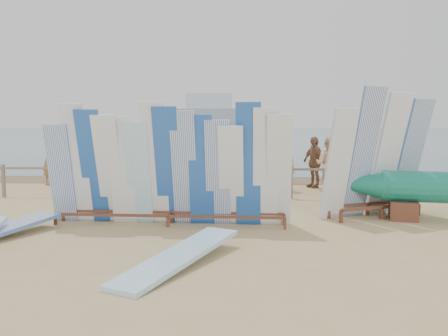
{
  "coord_description": "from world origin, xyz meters",
  "views": [
    {
      "loc": [
        2.76,
        -9.83,
        2.03
      ],
      "look_at": [
        2.24,
        1.48,
        0.97
      ],
      "focal_mm": 38.0,
      "sensor_mm": 36.0,
      "label": 1
    }
  ],
  "objects_px": {
    "beachgoer_9": "(348,162)",
    "beachgoer_1": "(50,158)",
    "beachgoer_3": "(78,159)",
    "beach_chair_right": "(233,186)",
    "beachgoer_5": "(157,162)",
    "beachgoer_8": "(329,164)",
    "beachgoer_6": "(282,163)",
    "beach_chair_left": "(148,185)",
    "side_surfboard_rack": "(377,159)",
    "main_surfboard_rack": "(169,170)",
    "beachgoer_10": "(314,162)",
    "stroller": "(224,178)",
    "vendor_table": "(220,198)",
    "beachgoer_2": "(78,159)",
    "flat_board_b": "(179,266)"
  },
  "relations": [
    {
      "from": "beachgoer_9",
      "to": "beachgoer_1",
      "type": "height_order",
      "value": "beachgoer_1"
    },
    {
      "from": "beachgoer_3",
      "to": "beach_chair_right",
      "type": "bearing_deg",
      "value": 124.69
    },
    {
      "from": "beachgoer_9",
      "to": "beachgoer_5",
      "type": "height_order",
      "value": "beachgoer_9"
    },
    {
      "from": "beachgoer_8",
      "to": "beachgoer_6",
      "type": "distance_m",
      "value": 1.39
    },
    {
      "from": "beach_chair_left",
      "to": "beachgoer_9",
      "type": "bearing_deg",
      "value": 11.32
    },
    {
      "from": "side_surfboard_rack",
      "to": "beachgoer_3",
      "type": "xyz_separation_m",
      "value": [
        -8.18,
        4.52,
        -0.38
      ]
    },
    {
      "from": "main_surfboard_rack",
      "to": "beachgoer_8",
      "type": "distance_m",
      "value": 6.28
    },
    {
      "from": "main_surfboard_rack",
      "to": "side_surfboard_rack",
      "type": "distance_m",
      "value": 4.46
    },
    {
      "from": "beachgoer_6",
      "to": "side_surfboard_rack",
      "type": "bearing_deg",
      "value": -52.3
    },
    {
      "from": "beachgoer_9",
      "to": "beachgoer_6",
      "type": "xyz_separation_m",
      "value": [
        -2.12,
        -0.62,
        0.01
      ]
    },
    {
      "from": "side_surfboard_rack",
      "to": "beachgoer_8",
      "type": "distance_m",
      "value": 3.88
    },
    {
      "from": "beachgoer_5",
      "to": "beachgoer_10",
      "type": "distance_m",
      "value": 5.04
    },
    {
      "from": "stroller",
      "to": "beachgoer_10",
      "type": "xyz_separation_m",
      "value": [
        2.81,
        1.05,
        0.41
      ]
    },
    {
      "from": "side_surfboard_rack",
      "to": "beachgoer_8",
      "type": "bearing_deg",
      "value": 70.87
    },
    {
      "from": "beach_chair_right",
      "to": "beachgoer_3",
      "type": "bearing_deg",
      "value": 165.52
    },
    {
      "from": "beachgoer_1",
      "to": "beachgoer_5",
      "type": "xyz_separation_m",
      "value": [
        3.7,
        -0.42,
        -0.09
      ]
    },
    {
      "from": "beachgoer_9",
      "to": "beachgoer_8",
      "type": "height_order",
      "value": "beachgoer_9"
    },
    {
      "from": "beachgoer_8",
      "to": "beachgoer_10",
      "type": "bearing_deg",
      "value": -43.13
    },
    {
      "from": "side_surfboard_rack",
      "to": "beachgoer_8",
      "type": "xyz_separation_m",
      "value": [
        -0.36,
        3.83,
        -0.45
      ]
    },
    {
      "from": "side_surfboard_rack",
      "to": "beachgoer_5",
      "type": "xyz_separation_m",
      "value": [
        -5.69,
        4.81,
        -0.48
      ]
    },
    {
      "from": "vendor_table",
      "to": "beachgoer_3",
      "type": "height_order",
      "value": "beachgoer_3"
    },
    {
      "from": "beach_chair_left",
      "to": "beachgoer_6",
      "type": "xyz_separation_m",
      "value": [
        3.97,
        0.69,
        0.6
      ]
    },
    {
      "from": "beachgoer_5",
      "to": "beachgoer_2",
      "type": "relative_size",
      "value": 0.86
    },
    {
      "from": "beachgoer_8",
      "to": "beachgoer_5",
      "type": "relative_size",
      "value": 1.05
    },
    {
      "from": "vendor_table",
      "to": "flat_board_b",
      "type": "relative_size",
      "value": 0.39
    },
    {
      "from": "beach_chair_left",
      "to": "stroller",
      "type": "xyz_separation_m",
      "value": [
        2.23,
        0.35,
        0.16
      ]
    },
    {
      "from": "beach_chair_left",
      "to": "beachgoer_10",
      "type": "xyz_separation_m",
      "value": [
        5.04,
        1.4,
        0.57
      ]
    },
    {
      "from": "beachgoer_10",
      "to": "main_surfboard_rack",
      "type": "bearing_deg",
      "value": -64.45
    },
    {
      "from": "beachgoer_1",
      "to": "beachgoer_10",
      "type": "distance_m",
      "value": 8.75
    },
    {
      "from": "stroller",
      "to": "beachgoer_6",
      "type": "xyz_separation_m",
      "value": [
        1.74,
        0.34,
        0.45
      ]
    },
    {
      "from": "beach_chair_left",
      "to": "beachgoer_9",
      "type": "height_order",
      "value": "beachgoer_9"
    },
    {
      "from": "beach_chair_left",
      "to": "beachgoer_10",
      "type": "relative_size",
      "value": 0.51
    },
    {
      "from": "beachgoer_3",
      "to": "stroller",
      "type": "bearing_deg",
      "value": 131.58
    },
    {
      "from": "beachgoer_6",
      "to": "beachgoer_8",
      "type": "bearing_deg",
      "value": 4.03
    },
    {
      "from": "beachgoer_5",
      "to": "beachgoer_3",
      "type": "relative_size",
      "value": 0.88
    },
    {
      "from": "beachgoer_1",
      "to": "beachgoer_2",
      "type": "relative_size",
      "value": 0.95
    },
    {
      "from": "stroller",
      "to": "beachgoer_9",
      "type": "distance_m",
      "value": 4.01
    },
    {
      "from": "beach_chair_left",
      "to": "beachgoer_3",
      "type": "distance_m",
      "value": 2.8
    },
    {
      "from": "beachgoer_9",
      "to": "beachgoer_6",
      "type": "distance_m",
      "value": 2.21
    },
    {
      "from": "beach_chair_left",
      "to": "beachgoer_5",
      "type": "relative_size",
      "value": 0.53
    },
    {
      "from": "beachgoer_10",
      "to": "beachgoer_3",
      "type": "relative_size",
      "value": 0.91
    },
    {
      "from": "beach_chair_left",
      "to": "beachgoer_5",
      "type": "distance_m",
      "value": 1.51
    },
    {
      "from": "vendor_table",
      "to": "beachgoer_3",
      "type": "relative_size",
      "value": 0.59
    },
    {
      "from": "beachgoer_9",
      "to": "beachgoer_6",
      "type": "height_order",
      "value": "beachgoer_6"
    },
    {
      "from": "side_surfboard_rack",
      "to": "flat_board_b",
      "type": "bearing_deg",
      "value": -159.81
    },
    {
      "from": "beach_chair_left",
      "to": "beachgoer_10",
      "type": "bearing_deg",
      "value": 14.69
    },
    {
      "from": "vendor_table",
      "to": "beachgoer_1",
      "type": "bearing_deg",
      "value": 141.56
    },
    {
      "from": "beachgoer_9",
      "to": "beachgoer_5",
      "type": "xyz_separation_m",
      "value": [
        -6.1,
        0.1,
        -0.05
      ]
    },
    {
      "from": "main_surfboard_rack",
      "to": "beach_chair_left",
      "type": "bearing_deg",
      "value": 109.34
    },
    {
      "from": "stroller",
      "to": "beachgoer_6",
      "type": "bearing_deg",
      "value": 11.39
    }
  ]
}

